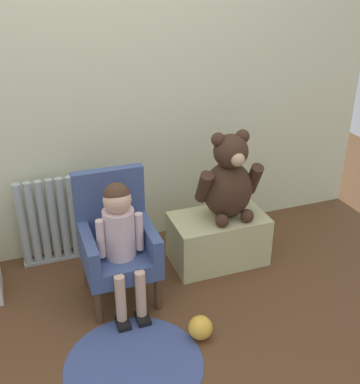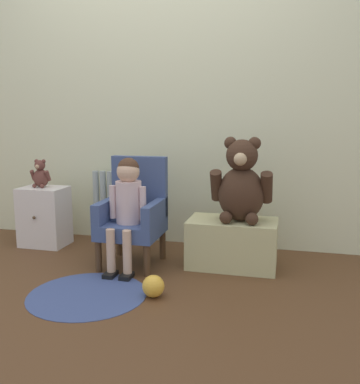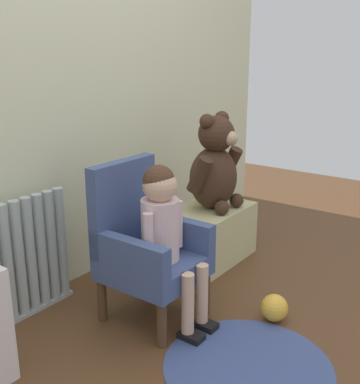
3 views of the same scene
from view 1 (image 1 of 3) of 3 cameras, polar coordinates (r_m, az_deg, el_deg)
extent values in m
plane|color=#55351E|center=(2.52, -2.81, -19.00)|extent=(6.00, 6.00, 0.00)
cube|color=beige|center=(2.95, -10.24, 14.49)|extent=(3.80, 0.05, 2.40)
cylinder|color=#A5B2B2|center=(3.11, -18.16, -3.73)|extent=(0.05, 0.05, 0.55)
cylinder|color=#A5B2B2|center=(3.11, -17.03, -3.55)|extent=(0.05, 0.05, 0.55)
cylinder|color=#A5B2B2|center=(3.11, -15.90, -3.38)|extent=(0.05, 0.05, 0.55)
cylinder|color=#A5B2B2|center=(3.11, -14.78, -3.20)|extent=(0.05, 0.05, 0.55)
cylinder|color=#A5B2B2|center=(3.12, -13.65, -3.02)|extent=(0.05, 0.05, 0.55)
cylinder|color=#A5B2B2|center=(3.12, -12.53, -2.84)|extent=(0.05, 0.05, 0.55)
cylinder|color=#A5B2B2|center=(3.13, -11.41, -2.66)|extent=(0.05, 0.05, 0.55)
cube|color=#A5B2B2|center=(3.26, -14.19, -7.58)|extent=(0.43, 0.05, 0.02)
cube|color=#3E4F7F|center=(2.74, -7.17, -7.83)|extent=(0.40, 0.42, 0.10)
cube|color=#3E4F7F|center=(2.76, -8.33, -1.34)|extent=(0.40, 0.06, 0.42)
cube|color=#3E4F7F|center=(2.66, -10.88, -6.32)|extent=(0.06, 0.42, 0.14)
cube|color=#3E4F7F|center=(2.71, -3.83, -5.10)|extent=(0.06, 0.42, 0.14)
cylinder|color=#4C331E|center=(2.68, -9.64, -13.22)|extent=(0.04, 0.04, 0.21)
cylinder|color=#4C331E|center=(2.73, -2.63, -11.86)|extent=(0.04, 0.04, 0.21)
cylinder|color=#4C331E|center=(2.95, -10.99, -9.00)|extent=(0.04, 0.04, 0.21)
cylinder|color=#4C331E|center=(3.00, -4.67, -7.86)|extent=(0.04, 0.04, 0.21)
cylinder|color=beige|center=(2.61, -7.20, -4.87)|extent=(0.17, 0.17, 0.28)
sphere|color=#D8AD8E|center=(2.51, -7.46, -0.90)|extent=(0.15, 0.15, 0.15)
sphere|color=#472D1E|center=(2.50, -7.51, -0.47)|extent=(0.14, 0.14, 0.14)
cylinder|color=#D8AD8E|center=(2.61, -7.06, -12.39)|extent=(0.06, 0.06, 0.28)
cube|color=black|center=(2.69, -6.77, -15.19)|extent=(0.07, 0.11, 0.03)
cylinder|color=#D8AD8E|center=(2.63, -4.68, -11.92)|extent=(0.06, 0.06, 0.28)
cube|color=black|center=(2.71, -4.44, -14.72)|extent=(0.07, 0.11, 0.03)
cylinder|color=beige|center=(2.58, -9.38, -5.48)|extent=(0.04, 0.04, 0.22)
cylinder|color=beige|center=(2.61, -4.85, -4.69)|extent=(0.04, 0.04, 0.22)
cube|color=#C0BA84|center=(3.09, 4.52, -5.55)|extent=(0.59, 0.34, 0.32)
ellipsoid|color=#3D271B|center=(2.94, 5.69, 0.26)|extent=(0.30, 0.26, 0.36)
sphere|color=#3D271B|center=(2.82, 6.04, 4.82)|extent=(0.21, 0.21, 0.21)
sphere|color=tan|center=(2.75, 6.85, 3.83)|extent=(0.08, 0.08, 0.08)
sphere|color=#3D271B|center=(2.77, 4.54, 6.22)|extent=(0.08, 0.08, 0.08)
sphere|color=#3D271B|center=(2.84, 7.42, 6.56)|extent=(0.08, 0.08, 0.08)
cylinder|color=#3D271B|center=(2.84, 2.87, 0.62)|extent=(0.08, 0.16, 0.22)
cylinder|color=#3D271B|center=(2.97, 8.70, 1.56)|extent=(0.08, 0.16, 0.22)
sphere|color=#3D271B|center=(2.88, 4.99, -3.38)|extent=(0.08, 0.08, 0.08)
sphere|color=#3D271B|center=(2.95, 7.95, -2.80)|extent=(0.08, 0.08, 0.08)
cylinder|color=#3C4C82|center=(2.50, -5.49, -19.71)|extent=(0.68, 0.68, 0.01)
sphere|color=gold|center=(2.58, 2.43, -15.77)|extent=(0.13, 0.13, 0.13)
camera|label=2|loc=(1.70, 73.67, -23.20)|focal=40.00mm
camera|label=3|loc=(1.57, -62.61, -10.97)|focal=45.00mm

